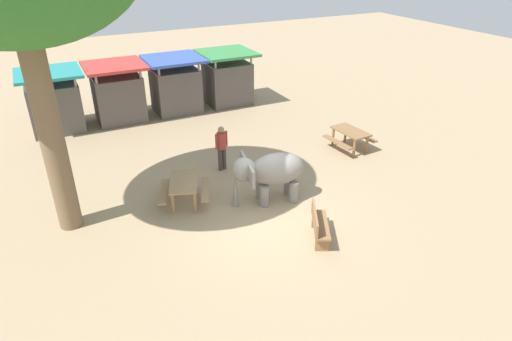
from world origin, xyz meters
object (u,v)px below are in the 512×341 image
at_px(wooden_bench, 318,224).
at_px(market_stall_red, 118,96).
at_px(elephant, 270,172).
at_px(picnic_table_near, 184,186).
at_px(picnic_table_far, 350,135).
at_px(person_handler, 222,145).
at_px(market_stall_blue, 176,88).
at_px(market_stall_green, 227,80).
at_px(market_stall_teal, 55,104).

xyz_separation_m(wooden_bench, market_stall_red, (-2.93, 11.39, 0.67)).
height_order(elephant, market_stall_red, market_stall_red).
xyz_separation_m(picnic_table_near, market_stall_red, (-0.30, 8.02, 0.55)).
bearing_deg(picnic_table_far, wooden_bench, -50.03).
relative_size(wooden_bench, market_stall_red, 0.56).
height_order(person_handler, market_stall_red, market_stall_red).
bearing_deg(picnic_table_far, picnic_table_near, -87.38).
xyz_separation_m(market_stall_blue, market_stall_green, (2.60, 0.00, 0.00)).
height_order(picnic_table_near, picnic_table_far, same).
relative_size(wooden_bench, picnic_table_far, 0.88).
relative_size(picnic_table_near, market_stall_teal, 0.76).
bearing_deg(market_stall_green, picnic_table_far, -74.03).
distance_m(person_handler, market_stall_red, 6.83).
bearing_deg(market_stall_blue, person_handler, -93.62).
distance_m(elephant, person_handler, 2.65).
bearing_deg(market_stall_blue, picnic_table_far, -56.88).
bearing_deg(market_stall_blue, market_stall_red, 180.00).
relative_size(person_handler, picnic_table_far, 1.00).
relative_size(picnic_table_near, market_stall_green, 0.76).
relative_size(market_stall_red, market_stall_green, 1.00).
relative_size(person_handler, market_stall_red, 0.64).
xyz_separation_m(person_handler, picnic_table_near, (-1.89, -1.55, -0.36)).
bearing_deg(person_handler, market_stall_red, -176.43).
distance_m(person_handler, market_stall_green, 7.13).
distance_m(market_stall_teal, market_stall_blue, 5.20).
height_order(picnic_table_near, market_stall_blue, market_stall_blue).
xyz_separation_m(elephant, picnic_table_near, (-2.38, 1.05, -0.43)).
bearing_deg(wooden_bench, market_stall_blue, -149.99).
relative_size(picnic_table_near, market_stall_blue, 0.76).
height_order(market_stall_blue, market_stall_green, same).
bearing_deg(elephant, picnic_table_near, -12.52).
height_order(picnic_table_near, market_stall_red, market_stall_red).
distance_m(picnic_table_near, market_stall_blue, 8.36).
height_order(person_handler, market_stall_blue, market_stall_blue).
height_order(picnic_table_far, market_stall_teal, market_stall_teal).
distance_m(wooden_bench, market_stall_green, 11.63).
distance_m(person_handler, market_stall_teal, 8.05).
xyz_separation_m(elephant, wooden_bench, (0.25, -2.32, -0.54)).
xyz_separation_m(wooden_bench, picnic_table_far, (4.31, 4.29, 0.12)).
relative_size(elephant, wooden_bench, 1.63).
relative_size(market_stall_red, market_stall_blue, 1.00).
bearing_deg(market_stall_teal, wooden_bench, -64.11).
height_order(picnic_table_near, market_stall_green, market_stall_green).
xyz_separation_m(person_handler, market_stall_red, (-2.19, 6.46, 0.19)).
bearing_deg(market_stall_red, wooden_bench, -75.59).
bearing_deg(picnic_table_near, market_stall_teal, -139.86).
relative_size(person_handler, market_stall_blue, 0.64).
bearing_deg(market_stall_blue, market_stall_teal, 180.00).
distance_m(wooden_bench, market_stall_blue, 11.41).
bearing_deg(person_handler, market_stall_green, 139.88).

